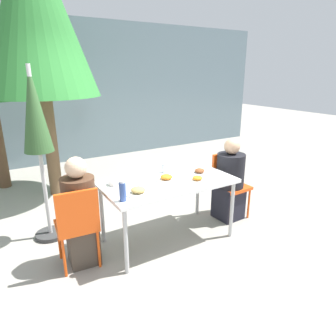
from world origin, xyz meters
The scene contains 16 objects.
ground_plane centered at (0.00, 0.00, 0.00)m, with size 24.00×24.00×0.00m, color gray.
building_facade centered at (0.00, 4.05, 1.50)m, with size 10.00×0.20×3.00m.
dining_table centered at (0.00, 0.00, 0.69)m, with size 1.50×0.81×0.75m.
chair_left centered at (-1.05, 0.00, 0.52)m, with size 0.43×0.43×0.88m.
person_left centered at (-1.00, 0.07, 0.55)m, with size 0.33×0.33×1.16m.
chair_right centered at (1.04, 0.13, 0.52)m, with size 0.42×0.42×0.88m.
person_right centered at (1.00, 0.05, 0.52)m, with size 0.37×0.37×1.12m.
closed_umbrella centered at (-1.21, 0.80, 1.44)m, with size 0.36×0.36×2.02m.
plate_0 centered at (0.45, 0.01, 0.78)m, with size 0.23×0.23×0.06m.
plate_1 centered at (-0.46, -0.17, 0.78)m, with size 0.27×0.27×0.07m.
plate_2 centered at (0.28, -0.19, 0.78)m, with size 0.21×0.21×0.06m.
plate_3 centered at (-0.01, 0.02, 0.78)m, with size 0.25×0.25×0.07m.
bottle centered at (-0.66, -0.26, 0.85)m, with size 0.07×0.07×0.20m.
drinking_cup centered at (0.12, 0.27, 0.81)m, with size 0.07×0.07×0.11m.
salad_bowl centered at (-0.55, 0.19, 0.78)m, with size 0.18×0.18×0.06m.
tree_behind_left centered at (-0.85, 2.19, 2.76)m, with size 1.66×1.66×3.99m.
Camera 1 is at (-1.65, -2.74, 1.95)m, focal length 32.00 mm.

